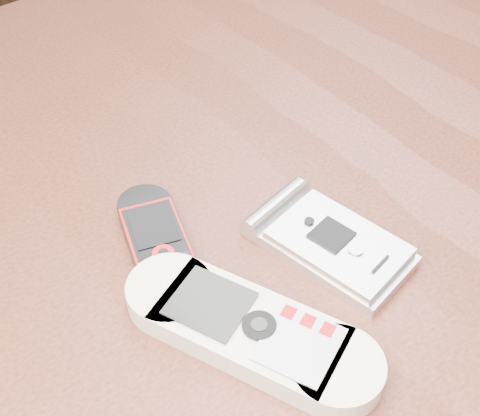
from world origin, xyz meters
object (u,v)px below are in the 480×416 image
object	(u,v)px
nokia_white	(249,330)
motorola_razr	(334,244)
nokia_black_red	(161,251)
table	(235,307)

from	to	relation	value
nokia_white	motorola_razr	bearing A→B (deg)	-11.02
nokia_black_red	motorola_razr	world-z (taller)	motorola_razr
table	nokia_white	bearing A→B (deg)	-122.96
nokia_white	nokia_black_red	bearing A→B (deg)	71.12
table	nokia_black_red	size ratio (longest dim) A/B	9.23
table	motorola_razr	bearing A→B (deg)	-62.62
nokia_black_red	table	bearing A→B (deg)	15.18
nokia_white	nokia_black_red	xyz separation A→B (m)	(-0.01, 0.09, -0.00)
nokia_black_red	motorola_razr	bearing A→B (deg)	-17.79
nokia_black_red	motorola_razr	xyz separation A→B (m)	(0.10, -0.07, 0.00)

